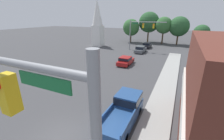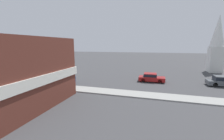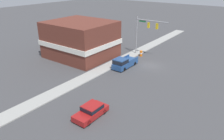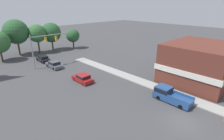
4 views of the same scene
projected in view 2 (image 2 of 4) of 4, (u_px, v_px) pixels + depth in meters
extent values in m
plane|color=#424244|center=(55.00, 77.00, 28.65)|extent=(200.00, 200.00, 0.00)
cube|color=#9E9E99|center=(31.00, 85.00, 23.25)|extent=(2.40, 60.00, 0.14)
cylinder|color=gray|center=(9.00, 60.00, 23.96)|extent=(0.22, 0.22, 7.55)
cylinder|color=gray|center=(24.00, 40.00, 26.44)|extent=(6.41, 0.18, 0.18)
cube|color=gold|center=(21.00, 45.00, 25.96)|extent=(0.36, 0.36, 1.05)
sphere|color=red|center=(20.00, 43.00, 25.96)|extent=(0.22, 0.22, 0.22)
cube|color=gold|center=(29.00, 45.00, 27.60)|extent=(0.36, 0.36, 1.05)
sphere|color=red|center=(28.00, 43.00, 27.60)|extent=(0.22, 0.22, 0.22)
cube|color=#196B38|center=(14.00, 41.00, 24.60)|extent=(1.40, 0.04, 0.30)
cylinder|color=black|center=(160.00, 79.00, 25.74)|extent=(0.22, 0.66, 0.66)
cylinder|color=black|center=(160.00, 81.00, 24.13)|extent=(0.22, 0.66, 0.66)
cylinder|color=black|center=(144.00, 78.00, 26.48)|extent=(0.22, 0.66, 0.66)
cylinder|color=black|center=(143.00, 80.00, 24.87)|extent=(0.22, 0.66, 0.66)
cube|color=maroon|center=(152.00, 79.00, 25.28)|extent=(1.92, 4.27, 0.64)
cube|color=maroon|center=(150.00, 75.00, 25.25)|extent=(1.77, 2.05, 0.60)
cube|color=black|center=(150.00, 75.00, 25.25)|extent=(1.79, 2.13, 0.42)
cylinder|color=black|center=(211.00, 82.00, 23.66)|extent=(0.22, 0.66, 0.66)
cylinder|color=black|center=(215.00, 85.00, 22.09)|extent=(0.22, 0.66, 0.66)
cube|color=#51565B|center=(223.00, 78.00, 22.40)|extent=(1.73, 2.29, 0.72)
cube|color=black|center=(223.00, 78.00, 22.40)|extent=(1.75, 2.38, 0.50)
cylinder|color=black|center=(70.00, 80.00, 24.98)|extent=(0.22, 0.66, 0.66)
cylinder|color=black|center=(64.00, 83.00, 23.28)|extent=(0.22, 0.66, 0.66)
cylinder|color=black|center=(53.00, 79.00, 25.92)|extent=(0.22, 0.66, 0.66)
cylinder|color=black|center=(46.00, 81.00, 24.22)|extent=(0.22, 0.66, 0.66)
cube|color=navy|center=(58.00, 79.00, 24.55)|extent=(2.02, 5.42, 0.85)
cube|color=navy|center=(65.00, 74.00, 24.00)|extent=(1.92, 2.06, 0.89)
cube|color=black|center=(65.00, 74.00, 24.00)|extent=(1.94, 2.14, 0.62)
cube|color=navy|center=(55.00, 74.00, 25.68)|extent=(0.12, 3.06, 0.35)
cube|color=navy|center=(48.00, 76.00, 23.88)|extent=(0.12, 3.06, 0.35)
cylinder|color=orange|center=(23.00, 78.00, 25.84)|extent=(0.53, 0.53, 1.11)
cylinder|color=white|center=(23.00, 77.00, 25.83)|extent=(0.55, 0.55, 0.20)
cube|color=white|center=(215.00, 60.00, 33.79)|extent=(2.70, 2.70, 5.71)
cone|color=white|center=(218.00, 31.00, 32.73)|extent=(2.97, 2.97, 6.97)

